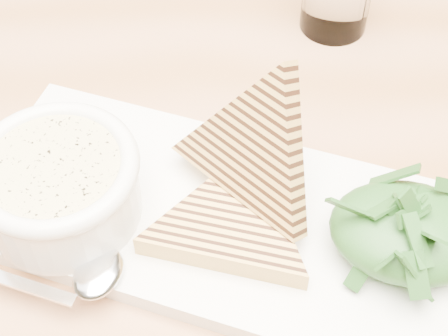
# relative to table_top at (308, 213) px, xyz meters

# --- Properties ---
(table_top) EXTENTS (1.41, 1.04, 0.04)m
(table_top) POSITION_rel_table_top_xyz_m (0.00, 0.00, 0.00)
(table_top) COLOR #B07850
(table_top) RESTS_ON ground
(platter) EXTENTS (0.42, 0.24, 0.02)m
(platter) POSITION_rel_table_top_xyz_m (-0.07, -0.04, 0.03)
(platter) COLOR white
(platter) RESTS_ON table_top
(soup_bowl) EXTENTS (0.12, 0.12, 0.05)m
(soup_bowl) POSITION_rel_table_top_xyz_m (-0.19, -0.05, 0.06)
(soup_bowl) COLOR white
(soup_bowl) RESTS_ON platter
(soup) EXTENTS (0.10, 0.10, 0.01)m
(soup) POSITION_rel_table_top_xyz_m (-0.19, -0.05, 0.09)
(soup) COLOR #D6C485
(soup) RESTS_ON soup_bowl
(bowl_rim) EXTENTS (0.13, 0.13, 0.01)m
(bowl_rim) POSITION_rel_table_top_xyz_m (-0.19, -0.05, 0.09)
(bowl_rim) COLOR white
(bowl_rim) RESTS_ON soup_bowl
(sandwich_flat) EXTENTS (0.16, 0.16, 0.02)m
(sandwich_flat) POSITION_rel_table_top_xyz_m (-0.06, -0.05, 0.05)
(sandwich_flat) COLOR tan
(sandwich_flat) RESTS_ON platter
(sandwich_lean) EXTENTS (0.21, 0.21, 0.17)m
(sandwich_lean) POSITION_rel_table_top_xyz_m (-0.05, -0.01, 0.09)
(sandwich_lean) COLOR tan
(sandwich_lean) RESTS_ON sandwich_flat
(salad_base) EXTENTS (0.11, 0.09, 0.04)m
(salad_base) POSITION_rel_table_top_xyz_m (0.07, -0.05, 0.06)
(salad_base) COLOR #123811
(salad_base) RESTS_ON platter
(arugula_pile) EXTENTS (0.11, 0.10, 0.05)m
(arugula_pile) POSITION_rel_table_top_xyz_m (0.07, -0.05, 0.06)
(arugula_pile) COLOR #356628
(arugula_pile) RESTS_ON platter
(spoon_bowl) EXTENTS (0.04, 0.05, 0.01)m
(spoon_bowl) POSITION_rel_table_top_xyz_m (-0.15, -0.11, 0.04)
(spoon_bowl) COLOR silver
(spoon_bowl) RESTS_ON platter
(spoon_handle) EXTENTS (0.12, 0.03, 0.00)m
(spoon_handle) POSITION_rel_table_top_xyz_m (-0.22, -0.12, 0.04)
(spoon_handle) COLOR silver
(spoon_handle) RESTS_ON platter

